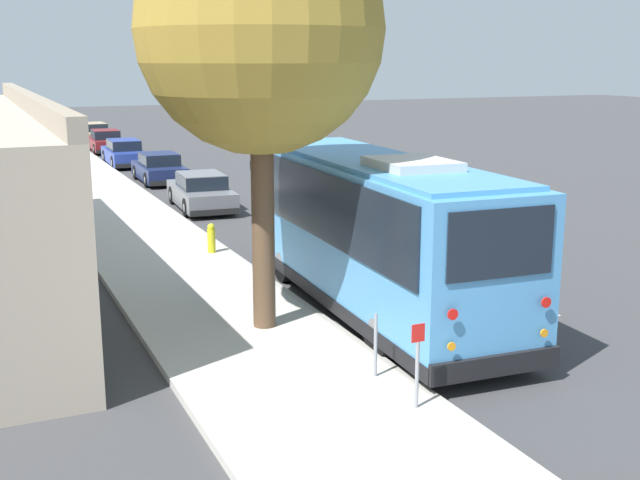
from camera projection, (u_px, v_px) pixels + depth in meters
name	position (u px, v px, depth m)	size (l,w,h in m)	color
ground_plane	(387.00, 313.00, 17.26)	(160.00, 160.00, 0.00)	#3D3D3F
sidewalk_slab	(235.00, 331.00, 15.89)	(80.00, 3.61, 0.15)	beige
curb_strip	(321.00, 318.00, 16.63)	(80.00, 0.14, 0.15)	#AAA69D
shuttle_bus	(373.00, 225.00, 17.09)	(9.82, 2.94, 3.48)	#4C93D1
parked_sedan_gray	(201.00, 192.00, 28.97)	(4.56, 2.02, 1.32)	slate
parked_sedan_navy	(159.00, 169.00, 35.24)	(4.19, 1.86, 1.30)	#19234C
parked_sedan_blue	(124.00, 153.00, 40.77)	(4.61, 1.77, 1.33)	navy
parked_sedan_maroon	(106.00, 142.00, 46.72)	(4.42, 1.83, 1.29)	maroon
parked_sedan_tan	(93.00, 133.00, 52.04)	(4.72, 1.91, 1.27)	tan
street_tree	(257.00, 13.00, 14.74)	(4.62, 4.62, 8.72)	brown
sign_post_near	(417.00, 365.00, 12.07)	(0.06, 0.22, 1.33)	gray
sign_post_far	(376.00, 345.00, 13.30)	(0.06, 0.06, 1.10)	gray
fire_hydrant	(211.00, 238.00, 21.89)	(0.22, 0.22, 0.81)	gold
lane_stripe_mid	(523.00, 301.00, 18.09)	(2.40, 0.14, 0.01)	silver
lane_stripe_ahead	(393.00, 245.00, 23.44)	(2.40, 0.14, 0.01)	silver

